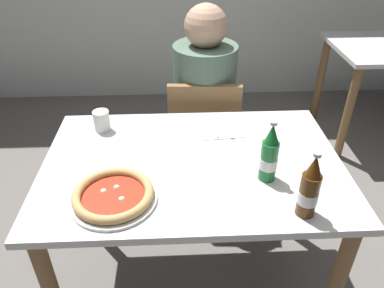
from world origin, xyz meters
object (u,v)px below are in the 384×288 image
at_px(diner_seated, 204,116).
at_px(beer_bottle_left, 269,156).
at_px(dining_table_main, 193,183).
at_px(beer_bottle_center, 309,189).
at_px(chair_behind_table, 203,136).
at_px(napkin_with_cutlery, 221,128).
at_px(pizza_margherita_near, 113,196).
at_px(paper_cup, 102,121).

height_order(diner_seated, beer_bottle_left, diner_seated).
height_order(dining_table_main, beer_bottle_left, beer_bottle_left).
xyz_separation_m(beer_bottle_left, beer_bottle_center, (0.09, -0.19, 0.00)).
xyz_separation_m(chair_behind_table, napkin_with_cutlery, (0.05, -0.36, 0.27)).
distance_m(pizza_margherita_near, paper_cup, 0.49).
distance_m(dining_table_main, beer_bottle_center, 0.52).
relative_size(beer_bottle_left, napkin_with_cutlery, 1.27).
bearing_deg(diner_seated, beer_bottle_left, -77.32).
bearing_deg(paper_cup, pizza_margherita_near, -77.04).
bearing_deg(chair_behind_table, diner_seated, -91.56).
relative_size(beer_bottle_left, paper_cup, 2.60).
xyz_separation_m(chair_behind_table, beer_bottle_left, (0.18, -0.73, 0.37)).
bearing_deg(beer_bottle_center, pizza_margherita_near, 171.76).
height_order(pizza_margherita_near, paper_cup, paper_cup).
height_order(beer_bottle_left, napkin_with_cutlery, beer_bottle_left).
bearing_deg(beer_bottle_center, dining_table_main, 139.33).
xyz_separation_m(beer_bottle_left, napkin_with_cutlery, (-0.13, 0.36, -0.10)).
xyz_separation_m(chair_behind_table, paper_cup, (-0.49, -0.35, 0.32)).
relative_size(diner_seated, beer_bottle_left, 4.89).
bearing_deg(chair_behind_table, pizza_margherita_near, 69.23).
relative_size(pizza_margherita_near, beer_bottle_left, 1.24).
bearing_deg(paper_cup, beer_bottle_center, -37.01).
relative_size(pizza_margherita_near, beer_bottle_center, 1.24).
distance_m(dining_table_main, paper_cup, 0.50).
distance_m(dining_table_main, napkin_with_cutlery, 0.31).
bearing_deg(pizza_margherita_near, dining_table_main, 37.04).
relative_size(dining_table_main, beer_bottle_left, 4.86).
bearing_deg(beer_bottle_left, pizza_margherita_near, -170.17).
relative_size(chair_behind_table, pizza_margherita_near, 2.77).
bearing_deg(chair_behind_table, beer_bottle_left, 107.83).
height_order(diner_seated, paper_cup, diner_seated).
bearing_deg(napkin_with_cutlery, pizza_margherita_near, -132.89).
relative_size(chair_behind_table, beer_bottle_center, 3.44).
bearing_deg(napkin_with_cutlery, dining_table_main, -120.06).
bearing_deg(pizza_margherita_near, beer_bottle_center, -8.24).
bearing_deg(napkin_with_cutlery, diner_seated, 96.03).
bearing_deg(dining_table_main, diner_seated, 81.55).
xyz_separation_m(beer_bottle_left, paper_cup, (-0.67, 0.38, -0.06)).
distance_m(dining_table_main, chair_behind_table, 0.64).
bearing_deg(diner_seated, paper_cup, -141.16).
xyz_separation_m(pizza_margherita_near, beer_bottle_left, (0.56, 0.10, 0.08)).
relative_size(dining_table_main, diner_seated, 0.99).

